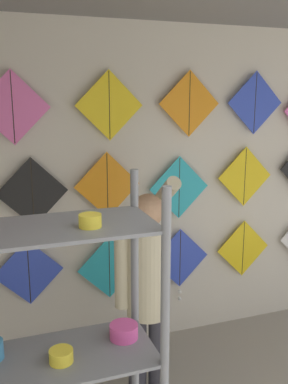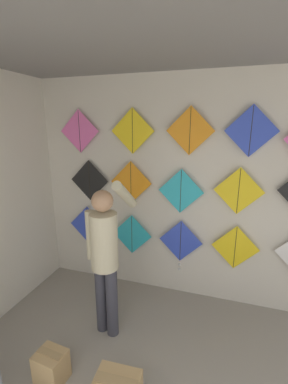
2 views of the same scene
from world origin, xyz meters
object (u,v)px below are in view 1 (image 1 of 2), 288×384
(kite_1, at_px, (109,268))
(kite_6, at_px, (107,185))
(kite_12, at_px, (189,104))
(kite_0, at_px, (29,272))
(kite_7, at_px, (179,188))
(kite_5, at_px, (32,192))
(kite_8, at_px, (245,177))
(kite_13, at_px, (255,103))
(shopkeeper, at_px, (147,288))
(kite_11, at_px, (109,105))
(kite_2, at_px, (180,261))
(kite_10, at_px, (12,107))
(kite_3, at_px, (243,248))

(kite_1, distance_m, kite_6, 0.72)
(kite_1, distance_m, kite_12, 1.55)
(kite_0, distance_m, kite_12, 1.92)
(kite_12, bearing_deg, kite_7, 180.00)
(kite_5, xyz_separation_m, kite_8, (1.90, 0.00, 0.00))
(kite_1, relative_size, kite_13, 1.00)
(shopkeeper, distance_m, kite_12, 1.62)
(kite_6, xyz_separation_m, kite_11, (0.03, 0.00, 0.64))
(kite_2, bearing_deg, kite_11, 179.94)
(kite_0, height_order, kite_7, kite_7)
(kite_10, bearing_deg, kite_7, 0.00)
(shopkeeper, relative_size, kite_7, 3.10)
(kite_10, bearing_deg, kite_8, 0.00)
(kite_0, bearing_deg, kite_8, 0.00)
(kite_0, distance_m, kite_13, 2.43)
(kite_2, xyz_separation_m, kite_6, (-0.67, 0.00, 0.75))
(kite_1, height_order, kite_2, same)
(kite_0, relative_size, kite_6, 1.00)
(kite_2, height_order, kite_12, kite_12)
(kite_0, xyz_separation_m, kite_8, (1.97, 0.00, 0.66))
(kite_8, bearing_deg, kite_7, 180.00)
(kite_3, distance_m, kite_5, 2.05)
(kite_8, height_order, kite_11, kite_11)
(kite_1, xyz_separation_m, kite_6, (-0.00, 0.00, 0.72))
(kite_7, height_order, kite_12, kite_12)
(kite_8, bearing_deg, kite_2, -179.94)
(kite_2, height_order, kite_3, kite_3)
(kite_8, bearing_deg, kite_11, 180.00)
(kite_10, relative_size, kite_13, 1.00)
(kite_3, relative_size, kite_5, 1.00)
(shopkeeper, height_order, kite_1, shopkeeper)
(shopkeeper, xyz_separation_m, kite_6, (-0.04, 0.87, 0.53))
(kite_11, bearing_deg, kite_0, 180.00)
(shopkeeper, height_order, kite_13, kite_13)
(kite_1, bearing_deg, kite_6, 180.00)
(shopkeeper, xyz_separation_m, kite_0, (-0.70, 0.87, -0.14))
(kite_1, xyz_separation_m, kite_11, (0.02, 0.00, 1.37))
(kite_10, height_order, kite_11, kite_11)
(kite_5, bearing_deg, kite_7, 0.00)
(kite_10, xyz_separation_m, kite_13, (2.08, 0.00, 0.02))
(kite_3, distance_m, kite_10, 2.44)
(kite_3, distance_m, kite_6, 1.51)
(kite_13, bearing_deg, kite_0, 180.00)
(kite_8, relative_size, kite_11, 1.00)
(kite_0, distance_m, kite_8, 2.08)
(kite_13, bearing_deg, kite_8, 180.00)
(shopkeeper, distance_m, kite_11, 1.46)
(kite_8, relative_size, kite_13, 1.00)
(kite_0, bearing_deg, kite_3, 0.00)
(kite_0, bearing_deg, kite_6, 0.00)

